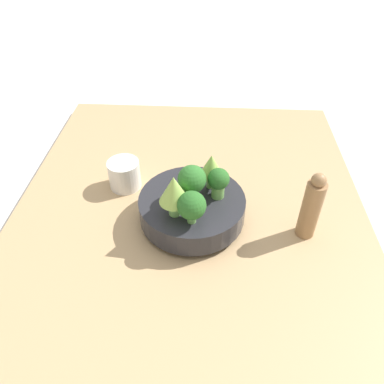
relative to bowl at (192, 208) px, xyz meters
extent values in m
plane|color=silver|center=(0.01, -0.01, -0.08)|extent=(6.00, 6.00, 0.00)
cube|color=tan|center=(0.01, -0.01, -0.06)|extent=(1.15, 0.87, 0.04)
cylinder|color=#28282D|center=(0.00, 0.00, -0.03)|extent=(0.11, 0.11, 0.01)
cylinder|color=#28282D|center=(0.00, 0.00, 0.00)|extent=(0.25, 0.25, 0.06)
cylinder|color=#6BA34C|center=(0.07, 0.00, 0.04)|extent=(0.02, 0.02, 0.03)
sphere|color=#286023|center=(0.07, 0.00, 0.08)|extent=(0.06, 0.06, 0.06)
cylinder|color=#7AB256|center=(0.00, 0.00, 0.05)|extent=(0.02, 0.02, 0.03)
sphere|color=#2D6B28|center=(0.00, 0.00, 0.09)|extent=(0.06, 0.06, 0.06)
cylinder|color=#7AB256|center=(0.05, -0.03, 0.05)|extent=(0.03, 0.03, 0.04)
cone|color=#93B751|center=(0.05, -0.03, 0.10)|extent=(0.06, 0.06, 0.06)
cylinder|color=#6BA34C|center=(-0.01, 0.06, 0.05)|extent=(0.03, 0.03, 0.03)
sphere|color=#286023|center=(-0.01, 0.06, 0.08)|extent=(0.05, 0.05, 0.05)
cylinder|color=#7AB256|center=(-0.05, 0.04, 0.05)|extent=(0.02, 0.02, 0.03)
cone|color=#93B751|center=(-0.05, 0.04, 0.09)|extent=(0.05, 0.05, 0.05)
cylinder|color=silver|center=(-0.12, -0.18, 0.00)|extent=(0.08, 0.08, 0.08)
cylinder|color=#997047|center=(0.03, 0.26, 0.03)|extent=(0.04, 0.04, 0.15)
sphere|color=#997047|center=(0.03, 0.26, 0.12)|extent=(0.03, 0.03, 0.03)
camera|label=1|loc=(0.63, 0.04, 0.60)|focal=35.00mm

